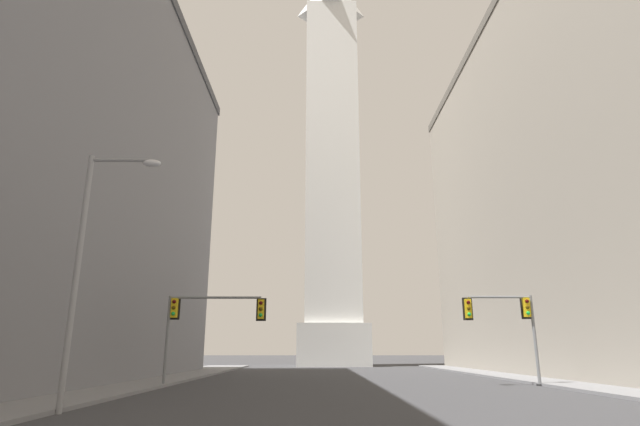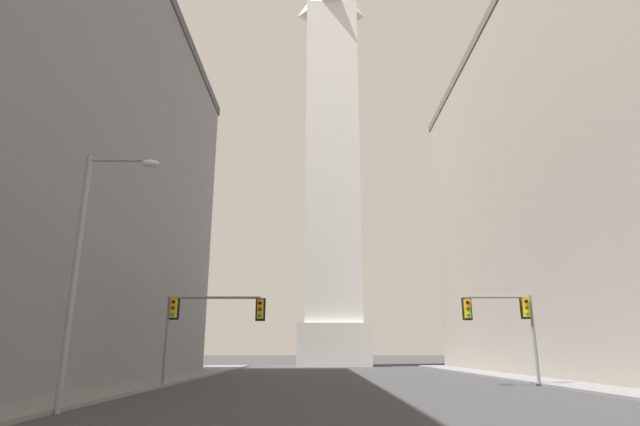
% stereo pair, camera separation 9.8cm
% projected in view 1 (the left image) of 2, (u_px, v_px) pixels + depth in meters
% --- Properties ---
extents(sidewalk_left, '(5.00, 79.47, 0.15)m').
position_uv_depth(sidewalk_left, '(82.00, 393.00, 22.78)').
color(sidewalk_left, slate).
rests_on(sidewalk_left, ground_plane).
extents(obelisk, '(9.17, 9.17, 60.11)m').
position_uv_depth(obelisk, '(332.00, 156.00, 71.37)').
color(obelisk, silver).
rests_on(obelisk, ground_plane).
extents(traffic_light_mid_right, '(4.21, 0.52, 5.07)m').
position_uv_depth(traffic_light_mid_right, '(509.00, 317.00, 29.12)').
color(traffic_light_mid_right, slate).
rests_on(traffic_light_mid_right, ground_plane).
extents(traffic_light_mid_left, '(5.80, 0.50, 5.01)m').
position_uv_depth(traffic_light_mid_left, '(203.00, 316.00, 28.81)').
color(traffic_light_mid_left, slate).
rests_on(traffic_light_mid_left, ground_plane).
extents(street_lamp, '(2.62, 0.36, 8.73)m').
position_uv_depth(street_lamp, '(91.00, 250.00, 17.11)').
color(street_lamp, gray).
rests_on(street_lamp, ground_plane).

